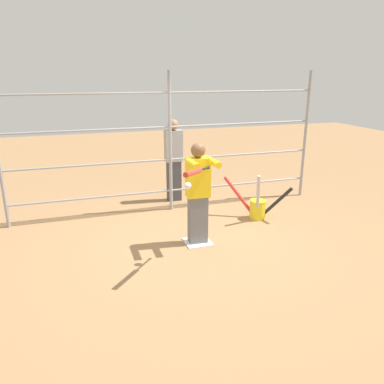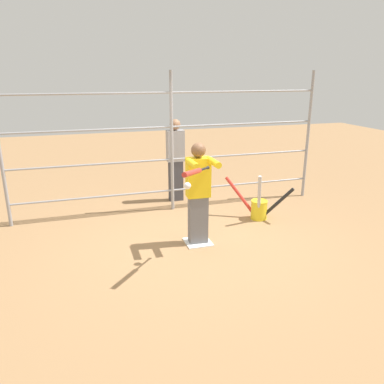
{
  "view_description": "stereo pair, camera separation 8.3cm",
  "coord_description": "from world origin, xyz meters",
  "px_view_note": "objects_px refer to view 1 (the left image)",
  "views": [
    {
      "loc": [
        1.74,
        5.08,
        2.54
      ],
      "look_at": [
        0.16,
        0.21,
        0.91
      ],
      "focal_mm": 35.0,
      "sensor_mm": 36.0,
      "label": 1
    },
    {
      "loc": [
        1.66,
        5.1,
        2.54
      ],
      "look_at": [
        0.16,
        0.21,
        0.91
      ],
      "focal_mm": 35.0,
      "sensor_mm": 36.0,
      "label": 2
    }
  ],
  "objects_px": {
    "bat_bucket": "(257,207)",
    "bystander_behind_fence": "(174,159)",
    "batter": "(198,191)",
    "softball_in_flight": "(188,186)",
    "baseball_bat_swinging": "(195,172)"
  },
  "relations": [
    {
      "from": "bat_bucket",
      "to": "bystander_behind_fence",
      "type": "bearing_deg",
      "value": -51.92
    },
    {
      "from": "batter",
      "to": "softball_in_flight",
      "type": "height_order",
      "value": "batter"
    },
    {
      "from": "batter",
      "to": "softball_in_flight",
      "type": "xyz_separation_m",
      "value": [
        0.32,
        0.51,
        0.25
      ]
    },
    {
      "from": "batter",
      "to": "softball_in_flight",
      "type": "distance_m",
      "value": 0.65
    },
    {
      "from": "softball_in_flight",
      "to": "bat_bucket",
      "type": "distance_m",
      "value": 2.23
    },
    {
      "from": "baseball_bat_swinging",
      "to": "bat_bucket",
      "type": "height_order",
      "value": "baseball_bat_swinging"
    },
    {
      "from": "bat_bucket",
      "to": "softball_in_flight",
      "type": "bearing_deg",
      "value": 34.47
    },
    {
      "from": "bat_bucket",
      "to": "bystander_behind_fence",
      "type": "distance_m",
      "value": 1.99
    },
    {
      "from": "batter",
      "to": "baseball_bat_swinging",
      "type": "height_order",
      "value": "batter"
    },
    {
      "from": "bystander_behind_fence",
      "to": "softball_in_flight",
      "type": "bearing_deg",
      "value": 78.81
    },
    {
      "from": "bat_bucket",
      "to": "baseball_bat_swinging",
      "type": "bearing_deg",
      "value": 41.01
    },
    {
      "from": "baseball_bat_swinging",
      "to": "bystander_behind_fence",
      "type": "height_order",
      "value": "bystander_behind_fence"
    },
    {
      "from": "softball_in_flight",
      "to": "bystander_behind_fence",
      "type": "relative_size",
      "value": 0.06
    },
    {
      "from": "softball_in_flight",
      "to": "baseball_bat_swinging",
      "type": "bearing_deg",
      "value": 90.21
    },
    {
      "from": "baseball_bat_swinging",
      "to": "bat_bucket",
      "type": "distance_m",
      "value": 2.51
    }
  ]
}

